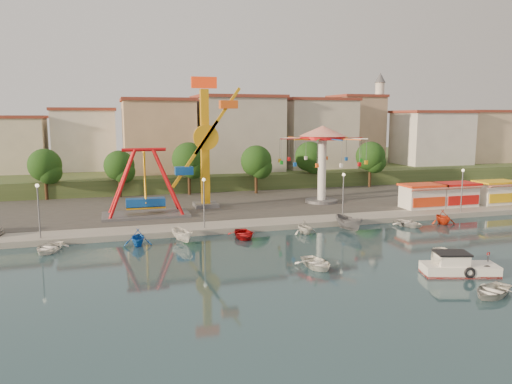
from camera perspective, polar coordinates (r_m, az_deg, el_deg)
name	(u,v)px	position (r m, az deg, el deg)	size (l,w,h in m)	color
ground	(325,261)	(43.31, 7.92, -7.80)	(200.00, 200.00, 0.00)	#153239
quay_deck	(199,176)	(101.98, -6.55, 1.86)	(200.00, 100.00, 0.60)	#9E998E
asphalt_pad	(238,199)	(70.92, -2.08, -0.79)	(90.00, 28.00, 0.01)	#4C4944
hill_terrace	(195,167)	(106.75, -7.03, 2.80)	(200.00, 60.00, 3.00)	#384C26
pirate_ship_ride	(145,184)	(59.62, -12.57, 0.90)	(10.00, 5.00, 8.00)	#59595E
kamikaze_tower	(208,146)	(63.84, -5.55, 5.28)	(6.07, 3.10, 16.50)	#59595E
wave_swinger	(322,147)	(67.71, 7.60, 5.16)	(11.60, 11.60, 10.40)	#59595E
booth_left	(422,196)	(67.09, 18.45, -0.42)	(5.40, 3.78, 3.08)	white
booth_mid	(456,194)	(70.13, 21.88, -0.23)	(5.40, 3.78, 3.08)	white
booth_right	(496,192)	(74.16, 25.70, -0.01)	(5.40, 3.78, 3.08)	white
lamp_post_0	(39,212)	(52.03, -23.57, -2.16)	(0.14, 0.14, 5.00)	#59595E
lamp_post_1	(204,204)	(52.43, -5.96, -1.40)	(0.14, 0.14, 5.00)	#59595E
lamp_post_2	(343,197)	(57.47, 9.93, -0.61)	(0.14, 0.14, 5.00)	#59595E
lamp_post_3	(462,191)	(66.10, 22.46, 0.06)	(0.14, 0.14, 5.00)	#59595E
tree_0	(45,165)	(75.57, -23.00, 2.83)	(4.60, 4.60, 7.19)	#382314
tree_1	(119,166)	(74.37, -15.37, 2.92)	(4.35, 4.35, 6.80)	#382314
tree_2	(189,159)	(74.73, -7.69, 3.72)	(5.02, 5.02, 7.85)	#382314
tree_3	(256,161)	(75.53, 0.02, 3.58)	(4.68, 4.68, 7.32)	#382314
tree_4	(310,157)	(81.66, 6.18, 4.04)	(4.86, 4.86, 7.60)	#382314
tree_5	(371,156)	(84.41, 12.95, 3.99)	(4.83, 4.83, 7.54)	#382314
building_1	(84,146)	(89.40, -19.06, 5.02)	(12.33, 9.01, 8.63)	silver
building_2	(162,137)	(90.29, -10.68, 6.20)	(11.95, 9.28, 11.23)	tan
building_3	(242,143)	(89.69, -1.62, 5.67)	(12.59, 10.50, 9.20)	beige
building_4	(305,141)	(97.18, 5.60, 5.87)	(10.75, 9.23, 9.24)	beige
building_5	(371,135)	(101.23, 13.05, 6.36)	(12.77, 10.96, 11.21)	tan
building_6	(428,132)	(106.21, 19.06, 6.52)	(8.23, 8.98, 12.36)	silver
building_7	(461,139)	(117.36, 22.37, 5.62)	(11.59, 10.93, 8.76)	beige
minaret	(379,115)	(106.15, 13.87, 8.56)	(2.80, 2.80, 18.00)	silver
cabin_motorboat	(458,268)	(42.13, 22.09, -8.07)	(6.06, 3.66, 2.00)	white
rowboat_a	(317,263)	(41.19, 6.95, -8.06)	(2.75, 3.85, 0.80)	white
rowboat_b	(492,291)	(38.30, 25.36, -10.14)	(2.76, 3.86, 0.80)	beige
skiff	(441,261)	(42.64, 20.42, -7.39)	(1.59, 4.23, 1.63)	white
moored_boat_0	(48,247)	(49.35, -22.64, -5.86)	(2.80, 3.93, 0.81)	white
moored_boat_1	(138,237)	(48.98, -13.35, -5.05)	(2.64, 3.06, 1.61)	blue
moored_boat_2	(183,235)	(49.39, -8.40, -4.93)	(1.33, 3.55, 1.37)	silver
moored_boat_3	(243,234)	(50.64, -1.45, -4.82)	(2.85, 3.98, 0.83)	#B00E11
moored_boat_4	(305,227)	(52.63, 5.57, -3.98)	(2.43, 2.81, 1.48)	silver
moored_boat_5	(349,223)	(54.72, 10.60, -3.51)	(1.60, 4.26, 1.64)	slate
moored_boat_6	(409,223)	(58.50, 17.07, -3.41)	(2.59, 3.63, 0.75)	white
moored_boat_7	(443,217)	(60.96, 20.59, -2.68)	(2.69, 3.12, 1.64)	red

